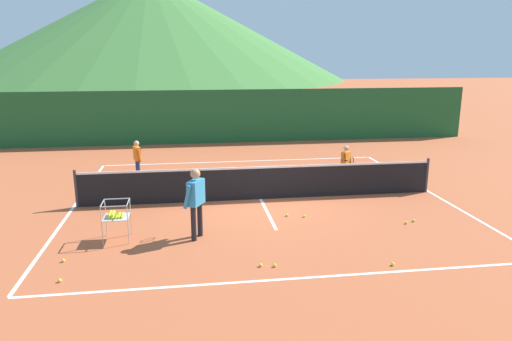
{
  "coord_description": "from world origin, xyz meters",
  "views": [
    {
      "loc": [
        -2.01,
        -13.0,
        4.15
      ],
      "look_at": [
        -0.15,
        -0.09,
        0.88
      ],
      "focal_mm": 33.3,
      "sensor_mm": 36.0,
      "label": 1
    }
  ],
  "objects_px": {
    "tennis_ball_5": "(414,221)",
    "student_0": "(137,156)",
    "ball_cart": "(115,215)",
    "tennis_ball_4": "(406,223)",
    "tennis_ball_2": "(287,215)",
    "tennis_ball_1": "(275,265)",
    "tennis_ball_7": "(304,216)",
    "tennis_ball_0": "(63,260)",
    "tennis_ball_8": "(393,264)",
    "student_1": "(346,161)",
    "tennis_ball_3": "(60,281)",
    "tennis_ball_6": "(261,265)",
    "tennis_net": "(261,182)",
    "instructor": "(196,197)"
  },
  "relations": [
    {
      "from": "instructor",
      "to": "tennis_ball_3",
      "type": "relative_size",
      "value": 24.0
    },
    {
      "from": "tennis_ball_8",
      "to": "ball_cart",
      "type": "bearing_deg",
      "value": 158.97
    },
    {
      "from": "tennis_ball_1",
      "to": "tennis_ball_2",
      "type": "bearing_deg",
      "value": 73.56
    },
    {
      "from": "tennis_net",
      "to": "tennis_ball_4",
      "type": "bearing_deg",
      "value": -37.91
    },
    {
      "from": "ball_cart",
      "to": "tennis_ball_4",
      "type": "relative_size",
      "value": 13.22
    },
    {
      "from": "tennis_ball_1",
      "to": "tennis_ball_7",
      "type": "height_order",
      "value": "same"
    },
    {
      "from": "tennis_net",
      "to": "tennis_ball_5",
      "type": "distance_m",
      "value": 4.31
    },
    {
      "from": "ball_cart",
      "to": "tennis_ball_6",
      "type": "relative_size",
      "value": 13.22
    },
    {
      "from": "student_0",
      "to": "tennis_ball_3",
      "type": "height_order",
      "value": "student_0"
    },
    {
      "from": "ball_cart",
      "to": "tennis_ball_6",
      "type": "xyz_separation_m",
      "value": [
        3.02,
        -1.84,
        -0.56
      ]
    },
    {
      "from": "ball_cart",
      "to": "tennis_ball_2",
      "type": "distance_m",
      "value": 4.31
    },
    {
      "from": "student_0",
      "to": "tennis_ball_5",
      "type": "height_order",
      "value": "student_0"
    },
    {
      "from": "student_0",
      "to": "tennis_ball_1",
      "type": "distance_m",
      "value": 8.05
    },
    {
      "from": "tennis_ball_7",
      "to": "student_0",
      "type": "bearing_deg",
      "value": 135.46
    },
    {
      "from": "tennis_ball_1",
      "to": "tennis_ball_6",
      "type": "bearing_deg",
      "value": 170.21
    },
    {
      "from": "tennis_ball_3",
      "to": "tennis_ball_4",
      "type": "bearing_deg",
      "value": 14.41
    },
    {
      "from": "tennis_ball_0",
      "to": "tennis_ball_5",
      "type": "bearing_deg",
      "value": 8.36
    },
    {
      "from": "student_0",
      "to": "ball_cart",
      "type": "height_order",
      "value": "student_0"
    },
    {
      "from": "tennis_net",
      "to": "tennis_ball_7",
      "type": "bearing_deg",
      "value": -62.6
    },
    {
      "from": "tennis_ball_7",
      "to": "tennis_ball_2",
      "type": "bearing_deg",
      "value": 162.44
    },
    {
      "from": "student_1",
      "to": "tennis_ball_1",
      "type": "relative_size",
      "value": 18.35
    },
    {
      "from": "tennis_ball_4",
      "to": "tennis_ball_8",
      "type": "bearing_deg",
      "value": -120.97
    },
    {
      "from": "student_1",
      "to": "ball_cart",
      "type": "height_order",
      "value": "student_1"
    },
    {
      "from": "tennis_ball_5",
      "to": "student_0",
      "type": "bearing_deg",
      "value": 144.04
    },
    {
      "from": "tennis_ball_6",
      "to": "tennis_ball_7",
      "type": "xyz_separation_m",
      "value": [
        1.56,
        2.71,
        0.0
      ]
    },
    {
      "from": "tennis_ball_0",
      "to": "tennis_ball_8",
      "type": "height_order",
      "value": "same"
    },
    {
      "from": "student_0",
      "to": "student_1",
      "type": "distance_m",
      "value": 6.87
    },
    {
      "from": "tennis_ball_8",
      "to": "instructor",
      "type": "bearing_deg",
      "value": 152.08
    },
    {
      "from": "tennis_ball_5",
      "to": "tennis_ball_1",
      "type": "bearing_deg",
      "value": -152.61
    },
    {
      "from": "tennis_ball_6",
      "to": "tennis_ball_8",
      "type": "xyz_separation_m",
      "value": [
        2.62,
        -0.33,
        0.0
      ]
    },
    {
      "from": "student_1",
      "to": "tennis_ball_6",
      "type": "height_order",
      "value": "student_1"
    },
    {
      "from": "instructor",
      "to": "tennis_ball_2",
      "type": "relative_size",
      "value": 24.0
    },
    {
      "from": "tennis_ball_1",
      "to": "tennis_net",
      "type": "bearing_deg",
      "value": 84.87
    },
    {
      "from": "tennis_net",
      "to": "student_1",
      "type": "xyz_separation_m",
      "value": [
        2.97,
        1.27,
        0.25
      ]
    },
    {
      "from": "ball_cart",
      "to": "tennis_ball_4",
      "type": "xyz_separation_m",
      "value": [
        6.96,
        0.03,
        -0.56
      ]
    },
    {
      "from": "ball_cart",
      "to": "tennis_ball_8",
      "type": "bearing_deg",
      "value": -21.03
    },
    {
      "from": "ball_cart",
      "to": "tennis_ball_0",
      "type": "distance_m",
      "value": 1.5
    },
    {
      "from": "student_1",
      "to": "tennis_ball_7",
      "type": "xyz_separation_m",
      "value": [
        -2.09,
        -2.97,
        -0.72
      ]
    },
    {
      "from": "ball_cart",
      "to": "tennis_ball_5",
      "type": "xyz_separation_m",
      "value": [
        7.22,
        0.15,
        -0.56
      ]
    },
    {
      "from": "tennis_net",
      "to": "student_1",
      "type": "bearing_deg",
      "value": 23.08
    },
    {
      "from": "instructor",
      "to": "tennis_ball_2",
      "type": "xyz_separation_m",
      "value": [
        2.35,
        1.14,
        -0.95
      ]
    },
    {
      "from": "tennis_ball_2",
      "to": "tennis_ball_4",
      "type": "relative_size",
      "value": 1.0
    },
    {
      "from": "tennis_net",
      "to": "tennis_ball_2",
      "type": "xyz_separation_m",
      "value": [
        0.45,
        -1.57,
        -0.47
      ]
    },
    {
      "from": "tennis_ball_2",
      "to": "tennis_ball_6",
      "type": "xyz_separation_m",
      "value": [
        -1.13,
        -2.85,
        0.0
      ]
    },
    {
      "from": "student_1",
      "to": "tennis_ball_7",
      "type": "relative_size",
      "value": 18.35
    },
    {
      "from": "tennis_ball_2",
      "to": "tennis_ball_3",
      "type": "height_order",
      "value": "same"
    },
    {
      "from": "tennis_ball_6",
      "to": "tennis_ball_1",
      "type": "bearing_deg",
      "value": -9.79
    },
    {
      "from": "tennis_ball_4",
      "to": "tennis_ball_0",
      "type": "bearing_deg",
      "value": -172.18
    },
    {
      "from": "tennis_ball_1",
      "to": "tennis_ball_7",
      "type": "xyz_separation_m",
      "value": [
        1.28,
        2.76,
        0.0
      ]
    },
    {
      "from": "instructor",
      "to": "tennis_ball_7",
      "type": "distance_m",
      "value": 3.1
    }
  ]
}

